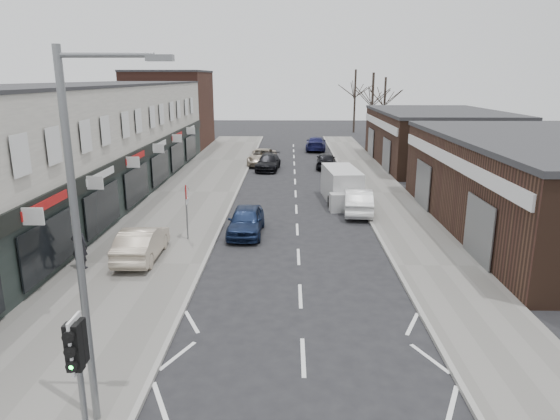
{
  "coord_description": "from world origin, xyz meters",
  "views": [
    {
      "loc": [
        -0.4,
        -10.33,
        7.53
      ],
      "look_at": [
        -0.76,
        8.1,
        2.6
      ],
      "focal_mm": 32.0,
      "sensor_mm": 36.0,
      "label": 1
    }
  ],
  "objects_px": {
    "parked_car_right_c": "(316,143)",
    "street_lamp": "(85,226)",
    "white_van": "(342,186)",
    "parked_car_left_a": "(246,221)",
    "warning_sign": "(187,196)",
    "parked_car_left_b": "(268,162)",
    "traffic_light": "(77,356)",
    "parked_car_right_b": "(326,160)",
    "pedestrian": "(79,246)",
    "parked_car_left_c": "(262,157)",
    "sedan_on_pavement": "(142,243)",
    "parked_car_right_a": "(358,201)"
  },
  "relations": [
    {
      "from": "warning_sign",
      "to": "parked_car_left_c",
      "type": "height_order",
      "value": "warning_sign"
    },
    {
      "from": "parked_car_left_b",
      "to": "white_van",
      "type": "bearing_deg",
      "value": -60.13
    },
    {
      "from": "street_lamp",
      "to": "white_van",
      "type": "bearing_deg",
      "value": 70.51
    },
    {
      "from": "traffic_light",
      "to": "parked_car_left_a",
      "type": "xyz_separation_m",
      "value": [
        1.86,
        15.2,
        -1.72
      ]
    },
    {
      "from": "parked_car_left_c",
      "to": "parked_car_right_b",
      "type": "bearing_deg",
      "value": -13.26
    },
    {
      "from": "parked_car_right_c",
      "to": "white_van",
      "type": "bearing_deg",
      "value": 95.43
    },
    {
      "from": "street_lamp",
      "to": "parked_car_left_c",
      "type": "distance_m",
      "value": 34.42
    },
    {
      "from": "parked_car_right_b",
      "to": "parked_car_right_c",
      "type": "bearing_deg",
      "value": -83.83
    },
    {
      "from": "parked_car_right_a",
      "to": "parked_car_right_b",
      "type": "relative_size",
      "value": 1.09
    },
    {
      "from": "pedestrian",
      "to": "parked_car_right_b",
      "type": "relative_size",
      "value": 0.46
    },
    {
      "from": "street_lamp",
      "to": "pedestrian",
      "type": "xyz_separation_m",
      "value": [
        -4.19,
        9.01,
        -3.58
      ]
    },
    {
      "from": "parked_car_left_a",
      "to": "white_van",
      "type": "bearing_deg",
      "value": 53.06
    },
    {
      "from": "street_lamp",
      "to": "sedan_on_pavement",
      "type": "bearing_deg",
      "value": 101.49
    },
    {
      "from": "parked_car_left_b",
      "to": "parked_car_right_b",
      "type": "relative_size",
      "value": 1.11
    },
    {
      "from": "parked_car_left_a",
      "to": "parked_car_right_a",
      "type": "height_order",
      "value": "parked_car_right_a"
    },
    {
      "from": "traffic_light",
      "to": "pedestrian",
      "type": "distance_m",
      "value": 11.18
    },
    {
      "from": "sedan_on_pavement",
      "to": "parked_car_right_b",
      "type": "xyz_separation_m",
      "value": [
        9.27,
        22.37,
        -0.12
      ]
    },
    {
      "from": "parked_car_left_a",
      "to": "parked_car_right_b",
      "type": "bearing_deg",
      "value": 75.66
    },
    {
      "from": "traffic_light",
      "to": "street_lamp",
      "type": "distance_m",
      "value": 2.52
    },
    {
      "from": "parked_car_left_b",
      "to": "parked_car_right_a",
      "type": "distance_m",
      "value": 14.72
    },
    {
      "from": "traffic_light",
      "to": "white_van",
      "type": "relative_size",
      "value": 0.57
    },
    {
      "from": "white_van",
      "to": "warning_sign",
      "type": "bearing_deg",
      "value": -140.54
    },
    {
      "from": "pedestrian",
      "to": "parked_car_left_a",
      "type": "distance_m",
      "value": 7.94
    },
    {
      "from": "street_lamp",
      "to": "warning_sign",
      "type": "xyz_separation_m",
      "value": [
        -0.63,
        12.8,
        -2.42
      ]
    },
    {
      "from": "sedan_on_pavement",
      "to": "parked_car_right_a",
      "type": "relative_size",
      "value": 0.95
    },
    {
      "from": "pedestrian",
      "to": "parked_car_right_b",
      "type": "xyz_separation_m",
      "value": [
        11.4,
        23.54,
        -0.36
      ]
    },
    {
      "from": "street_lamp",
      "to": "parked_car_left_b",
      "type": "distance_m",
      "value": 31.87
    },
    {
      "from": "pedestrian",
      "to": "parked_car_left_b",
      "type": "relative_size",
      "value": 0.42
    },
    {
      "from": "warning_sign",
      "to": "sedan_on_pavement",
      "type": "bearing_deg",
      "value": -118.53
    },
    {
      "from": "street_lamp",
      "to": "parked_car_right_c",
      "type": "xyz_separation_m",
      "value": [
        6.88,
        43.14,
        -3.89
      ]
    },
    {
      "from": "warning_sign",
      "to": "parked_car_left_c",
      "type": "bearing_deg",
      "value": 83.8
    },
    {
      "from": "warning_sign",
      "to": "parked_car_right_a",
      "type": "bearing_deg",
      "value": 30.83
    },
    {
      "from": "traffic_light",
      "to": "parked_car_right_b",
      "type": "height_order",
      "value": "traffic_light"
    },
    {
      "from": "parked_car_left_a",
      "to": "parked_car_left_b",
      "type": "height_order",
      "value": "parked_car_left_a"
    },
    {
      "from": "parked_car_left_c",
      "to": "parked_car_right_a",
      "type": "height_order",
      "value": "parked_car_right_a"
    },
    {
      "from": "parked_car_left_a",
      "to": "parked_car_left_b",
      "type": "bearing_deg",
      "value": 90.27
    },
    {
      "from": "parked_car_left_c",
      "to": "parked_car_right_c",
      "type": "height_order",
      "value": "parked_car_right_c"
    },
    {
      "from": "parked_car_left_a",
      "to": "sedan_on_pavement",
      "type": "bearing_deg",
      "value": -135.37
    },
    {
      "from": "parked_car_right_a",
      "to": "traffic_light",
      "type": "bearing_deg",
      "value": 73.19
    },
    {
      "from": "parked_car_left_b",
      "to": "parked_car_right_b",
      "type": "distance_m",
      "value": 4.98
    },
    {
      "from": "parked_car_left_c",
      "to": "white_van",
      "type": "bearing_deg",
      "value": -64.05
    },
    {
      "from": "white_van",
      "to": "parked_car_left_a",
      "type": "relative_size",
      "value": 1.33
    },
    {
      "from": "warning_sign",
      "to": "parked_car_left_b",
      "type": "bearing_deg",
      "value": 81.03
    },
    {
      "from": "pedestrian",
      "to": "parked_car_right_a",
      "type": "relative_size",
      "value": 0.42
    },
    {
      "from": "traffic_light",
      "to": "parked_car_right_c",
      "type": "distance_m",
      "value": 44.9
    },
    {
      "from": "street_lamp",
      "to": "parked_car_left_c",
      "type": "relative_size",
      "value": 1.62
    },
    {
      "from": "street_lamp",
      "to": "white_van",
      "type": "distance_m",
      "value": 22.33
    },
    {
      "from": "parked_car_right_a",
      "to": "parked_car_right_b",
      "type": "height_order",
      "value": "parked_car_right_a"
    },
    {
      "from": "parked_car_right_c",
      "to": "street_lamp",
      "type": "bearing_deg",
      "value": 85.16
    },
    {
      "from": "warning_sign",
      "to": "parked_car_right_b",
      "type": "height_order",
      "value": "warning_sign"
    }
  ]
}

